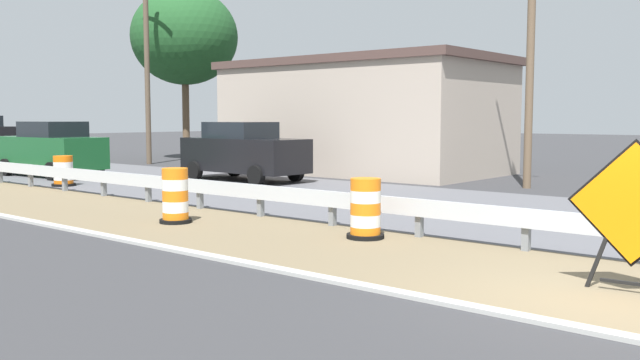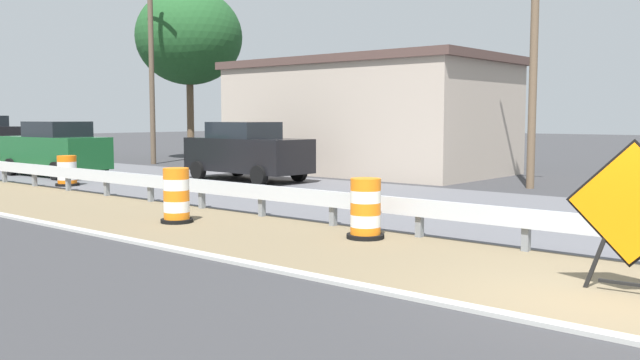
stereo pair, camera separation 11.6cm
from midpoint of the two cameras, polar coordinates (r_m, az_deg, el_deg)
ground_plane at (r=8.93m, az=22.33°, el=-9.33°), size 160.00×160.00×0.00m
median_dirt_strip at (r=9.56m, az=23.62°, el=-8.40°), size 3.77×120.00×0.01m
curb_near_edge at (r=7.74m, az=19.28°, el=-11.43°), size 0.20×120.00×0.11m
warning_sign_diamond at (r=9.29m, az=24.77°, el=-2.29°), size 0.17×1.59×1.93m
traffic_barrel_nearest at (r=12.41m, az=4.06°, el=-2.61°), size 0.68×0.68×1.09m
traffic_barrel_close at (r=14.52m, az=-11.59°, el=-1.47°), size 0.67×0.67×1.14m
traffic_barrel_mid at (r=23.28m, az=-20.11°, el=0.60°), size 0.74×0.74×0.96m
car_lead_near_lane at (r=27.20m, az=-20.98°, el=2.43°), size 2.15×4.75×2.02m
car_trailing_near_lane at (r=23.84m, az=-5.96°, el=2.40°), size 2.17×4.81×2.02m
roadside_shop_near at (r=27.44m, az=4.08°, el=5.31°), size 6.34×10.88×4.42m
utility_pole_near at (r=22.07m, az=17.47°, el=10.60°), size 0.24×1.80×8.36m
utility_pole_mid at (r=32.98m, az=-13.71°, el=9.35°), size 0.24×1.80×8.94m
tree_roadside at (r=36.36m, az=-10.71°, el=11.56°), size 5.40×5.40×8.69m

